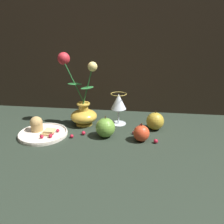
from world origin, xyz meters
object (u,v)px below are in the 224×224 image
at_px(plate_with_pastries, 42,131).
at_px(wine_glass, 119,103).
at_px(apple_beside_vase, 155,121).
at_px(vase, 82,106).
at_px(apple_at_table_edge, 141,133).
at_px(apple_near_glass, 105,128).

relative_size(plate_with_pastries, wine_glass, 1.37).
bearing_deg(apple_beside_vase, plate_with_pastries, -166.14).
relative_size(vase, wine_glass, 2.22).
bearing_deg(vase, apple_at_table_edge, -25.73).
bearing_deg(apple_at_table_edge, apple_near_glass, 173.15).
xyz_separation_m(plate_with_pastries, wine_glass, (0.32, 0.17, 0.09)).
distance_m(vase, apple_at_table_edge, 0.32).
distance_m(wine_glass, apple_beside_vase, 0.19).
xyz_separation_m(wine_glass, apple_near_glass, (-0.04, -0.15, -0.07)).
bearing_deg(apple_near_glass, plate_with_pastries, -176.41).
bearing_deg(vase, wine_glass, 9.67).
height_order(wine_glass, apple_near_glass, wine_glass).
relative_size(apple_beside_vase, apple_at_table_edge, 1.17).
relative_size(wine_glass, apple_at_table_edge, 1.93).
bearing_deg(apple_at_table_edge, plate_with_pastries, 179.91).
xyz_separation_m(vase, wine_glass, (0.17, 0.03, 0.02)).
xyz_separation_m(vase, plate_with_pastries, (-0.15, -0.14, -0.07)).
distance_m(plate_with_pastries, apple_at_table_edge, 0.43).
bearing_deg(plate_with_pastries, apple_beside_vase, 13.86).
xyz_separation_m(vase, apple_beside_vase, (0.35, -0.01, -0.05)).
height_order(plate_with_pastries, apple_at_table_edge, apple_at_table_edge).
bearing_deg(wine_glass, apple_near_glass, -105.25).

